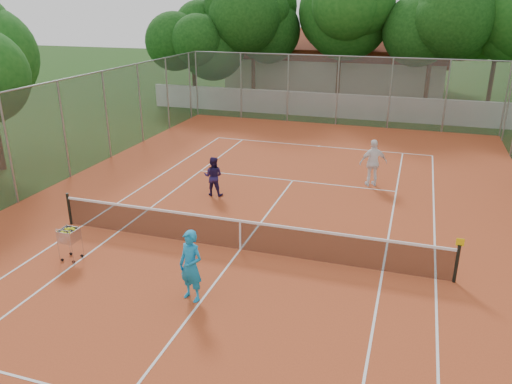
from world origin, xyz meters
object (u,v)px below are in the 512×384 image
(player_far_left, at_px, (213,176))
(ball_hopper, at_px, (70,243))
(tennis_net, at_px, (240,235))
(player_far_right, at_px, (373,163))
(clubhouse, at_px, (337,64))
(player_near, at_px, (191,266))

(player_far_left, distance_m, ball_hopper, 6.25)
(tennis_net, relative_size, player_far_right, 6.33)
(player_far_left, bearing_deg, player_far_right, -158.27)
(player_far_left, distance_m, player_far_right, 6.31)
(player_far_left, bearing_deg, clubhouse, -96.98)
(clubhouse, distance_m, player_far_left, 25.14)
(player_far_left, relative_size, player_far_right, 0.80)
(player_far_right, bearing_deg, clubhouse, -100.96)
(player_near, bearing_deg, clubhouse, 109.85)
(tennis_net, bearing_deg, player_near, -95.02)
(clubhouse, xyz_separation_m, player_far_right, (5.12, -22.16, -1.24))
(clubhouse, bearing_deg, player_far_left, -91.06)
(ball_hopper, bearing_deg, tennis_net, 17.33)
(tennis_net, bearing_deg, player_far_right, 65.43)
(clubhouse, height_order, player_far_left, clubhouse)
(player_far_right, bearing_deg, ball_hopper, 25.96)
(player_near, bearing_deg, player_far_right, 87.45)
(ball_hopper, bearing_deg, player_far_left, 64.53)
(tennis_net, height_order, player_near, player_near)
(clubhouse, distance_m, ball_hopper, 31.18)
(player_far_left, relative_size, ball_hopper, 1.46)
(player_far_left, bearing_deg, ball_hopper, 66.54)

